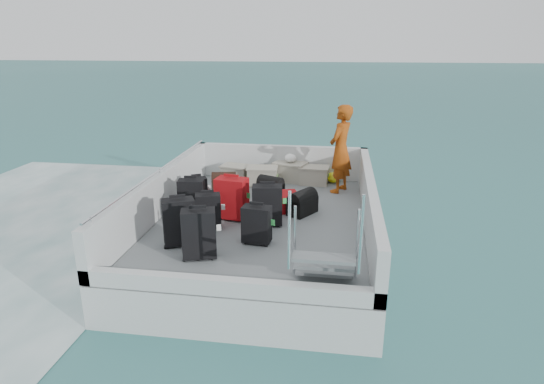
{
  "coord_description": "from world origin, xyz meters",
  "views": [
    {
      "loc": [
        1.2,
        -6.92,
        3.39
      ],
      "look_at": [
        0.13,
        0.25,
        1.0
      ],
      "focal_mm": 30.0,
      "sensor_mm": 36.0,
      "label": 1
    }
  ],
  "objects_px": {
    "suitcase_2": "(197,192)",
    "crate_0": "(236,174)",
    "suitcase_3": "(199,234)",
    "suitcase_5": "(232,199)",
    "suitcase_6": "(257,225)",
    "suitcase_1": "(192,198)",
    "suitcase_8": "(277,202)",
    "crate_2": "(290,172)",
    "passenger": "(341,149)",
    "suitcase_0": "(179,223)",
    "suitcase_7": "(267,206)",
    "suitcase_4": "(208,212)",
    "crate_3": "(314,176)",
    "crate_1": "(262,177)"
  },
  "relations": [
    {
      "from": "suitcase_5",
      "to": "suitcase_6",
      "type": "xyz_separation_m",
      "value": [
        0.57,
        -0.89,
        -0.07
      ]
    },
    {
      "from": "suitcase_1",
      "to": "crate_3",
      "type": "bearing_deg",
      "value": 41.39
    },
    {
      "from": "suitcase_2",
      "to": "crate_3",
      "type": "xyz_separation_m",
      "value": [
        1.97,
        1.61,
        -0.09
      ]
    },
    {
      "from": "suitcase_6",
      "to": "suitcase_1",
      "type": "bearing_deg",
      "value": 150.64
    },
    {
      "from": "suitcase_1",
      "to": "suitcase_2",
      "type": "height_order",
      "value": "suitcase_1"
    },
    {
      "from": "suitcase_0",
      "to": "crate_1",
      "type": "distance_m",
      "value": 3.11
    },
    {
      "from": "suitcase_3",
      "to": "suitcase_7",
      "type": "height_order",
      "value": "suitcase_3"
    },
    {
      "from": "suitcase_4",
      "to": "suitcase_2",
      "type": "bearing_deg",
      "value": 98.61
    },
    {
      "from": "suitcase_6",
      "to": "crate_1",
      "type": "xyz_separation_m",
      "value": [
        -0.4,
        2.81,
        -0.11
      ]
    },
    {
      "from": "suitcase_2",
      "to": "passenger",
      "type": "relative_size",
      "value": 0.3
    },
    {
      "from": "suitcase_2",
      "to": "crate_0",
      "type": "relative_size",
      "value": 0.94
    },
    {
      "from": "suitcase_3",
      "to": "suitcase_7",
      "type": "relative_size",
      "value": 1.05
    },
    {
      "from": "suitcase_4",
      "to": "suitcase_5",
      "type": "bearing_deg",
      "value": 43.53
    },
    {
      "from": "suitcase_3",
      "to": "suitcase_8",
      "type": "height_order",
      "value": "suitcase_3"
    },
    {
      "from": "suitcase_0",
      "to": "crate_3",
      "type": "height_order",
      "value": "suitcase_0"
    },
    {
      "from": "suitcase_6",
      "to": "crate_1",
      "type": "height_order",
      "value": "suitcase_6"
    },
    {
      "from": "suitcase_3",
      "to": "suitcase_5",
      "type": "bearing_deg",
      "value": 70.1
    },
    {
      "from": "suitcase_0",
      "to": "crate_2",
      "type": "distance_m",
      "value": 3.62
    },
    {
      "from": "suitcase_4",
      "to": "crate_0",
      "type": "bearing_deg",
      "value": 75.51
    },
    {
      "from": "suitcase_5",
      "to": "crate_0",
      "type": "distance_m",
      "value": 2.09
    },
    {
      "from": "suitcase_3",
      "to": "crate_1",
      "type": "distance_m",
      "value": 3.4
    },
    {
      "from": "suitcase_0",
      "to": "suitcase_4",
      "type": "relative_size",
      "value": 1.22
    },
    {
      "from": "crate_3",
      "to": "suitcase_7",
      "type": "bearing_deg",
      "value": -104.35
    },
    {
      "from": "suitcase_8",
      "to": "suitcase_1",
      "type": "bearing_deg",
      "value": 92.07
    },
    {
      "from": "suitcase_1",
      "to": "suitcase_3",
      "type": "relative_size",
      "value": 0.92
    },
    {
      "from": "suitcase_3",
      "to": "suitcase_5",
      "type": "relative_size",
      "value": 0.99
    },
    {
      "from": "suitcase_1",
      "to": "suitcase_7",
      "type": "bearing_deg",
      "value": -15.81
    },
    {
      "from": "suitcase_2",
      "to": "suitcase_3",
      "type": "bearing_deg",
      "value": -99.83
    },
    {
      "from": "suitcase_3",
      "to": "passenger",
      "type": "relative_size",
      "value": 0.41
    },
    {
      "from": "suitcase_5",
      "to": "suitcase_8",
      "type": "distance_m",
      "value": 0.86
    },
    {
      "from": "suitcase_2",
      "to": "passenger",
      "type": "height_order",
      "value": "passenger"
    },
    {
      "from": "suitcase_5",
      "to": "suitcase_7",
      "type": "height_order",
      "value": "suitcase_5"
    },
    {
      "from": "suitcase_4",
      "to": "crate_0",
      "type": "relative_size",
      "value": 1.04
    },
    {
      "from": "suitcase_7",
      "to": "crate_2",
      "type": "distance_m",
      "value": 2.48
    },
    {
      "from": "suitcase_0",
      "to": "suitcase_3",
      "type": "xyz_separation_m",
      "value": [
        0.41,
        -0.36,
        -0.0
      ]
    },
    {
      "from": "crate_3",
      "to": "suitcase_2",
      "type": "bearing_deg",
      "value": -140.86
    },
    {
      "from": "suitcase_7",
      "to": "passenger",
      "type": "bearing_deg",
      "value": 51.77
    },
    {
      "from": "suitcase_2",
      "to": "crate_1",
      "type": "height_order",
      "value": "suitcase_2"
    },
    {
      "from": "crate_2",
      "to": "crate_3",
      "type": "distance_m",
      "value": 0.52
    },
    {
      "from": "crate_0",
      "to": "suitcase_3",
      "type": "bearing_deg",
      "value": -85.1
    },
    {
      "from": "suitcase_8",
      "to": "suitcase_5",
      "type": "bearing_deg",
      "value": 109.7
    },
    {
      "from": "crate_2",
      "to": "passenger",
      "type": "height_order",
      "value": "passenger"
    },
    {
      "from": "suitcase_6",
      "to": "crate_3",
      "type": "bearing_deg",
      "value": 84.64
    },
    {
      "from": "suitcase_8",
      "to": "crate_3",
      "type": "bearing_deg",
      "value": -35.88
    },
    {
      "from": "suitcase_7",
      "to": "suitcase_3",
      "type": "bearing_deg",
      "value": -127.18
    },
    {
      "from": "suitcase_2",
      "to": "suitcase_8",
      "type": "height_order",
      "value": "suitcase_2"
    },
    {
      "from": "suitcase_0",
      "to": "passenger",
      "type": "xyz_separation_m",
      "value": [
        2.23,
        2.84,
        0.5
      ]
    },
    {
      "from": "crate_0",
      "to": "crate_1",
      "type": "xyz_separation_m",
      "value": [
        0.58,
        -0.13,
        0.01
      ]
    },
    {
      "from": "suitcase_5",
      "to": "suitcase_0",
      "type": "bearing_deg",
      "value": -104.65
    },
    {
      "from": "suitcase_1",
      "to": "suitcase_4",
      "type": "distance_m",
      "value": 0.66
    }
  ]
}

